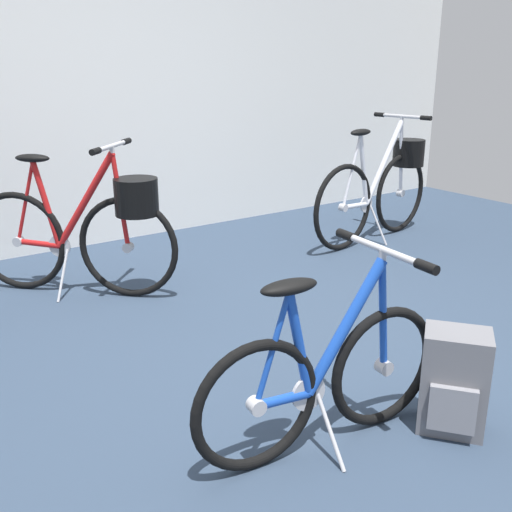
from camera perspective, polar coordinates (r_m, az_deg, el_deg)
The scene contains 6 objects.
ground_plane at distance 2.90m, azimuth 3.39°, elevation -10.74°, with size 8.03×8.03×0.00m, color #2D3D51.
back_wall at distance 4.83m, azimuth -16.67°, elevation 18.49°, with size 8.03×0.10×2.99m, color white.
folding_bike_foreground at distance 2.26m, azimuth 6.52°, elevation -11.18°, with size 1.08×0.53×0.77m.
display_bike_left at distance 3.79m, azimuth -15.63°, elevation 2.72°, with size 0.99×1.00×0.95m.
display_bike_right at distance 5.00m, azimuth 12.04°, elevation 6.78°, with size 1.43×0.53×1.00m.
backpack_on_floor at distance 2.50m, azimuth 18.35°, elevation -11.38°, with size 0.30×0.31×0.42m.
Camera 1 is at (-1.60, -1.98, 1.40)m, focal length 41.88 mm.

